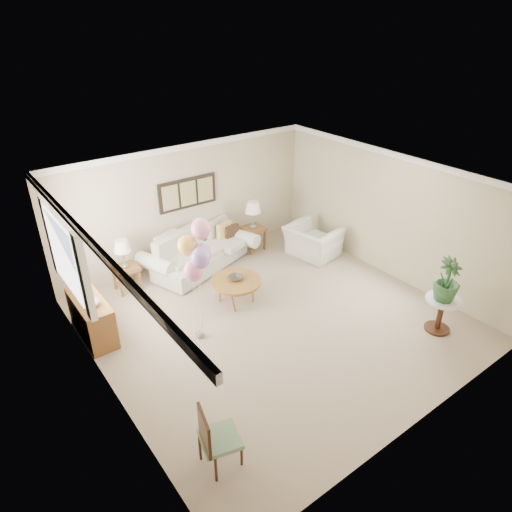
# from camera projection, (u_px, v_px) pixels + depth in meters

# --- Properties ---
(ground_plane) EXTENTS (6.00, 6.00, 0.00)m
(ground_plane) POSITION_uv_depth(u_px,v_px,m) (274.00, 320.00, 8.30)
(ground_plane) COLOR tan
(room_shell) EXTENTS (6.04, 6.04, 2.60)m
(room_shell) POSITION_uv_depth(u_px,v_px,m) (267.00, 240.00, 7.53)
(room_shell) COLOR #CAB992
(room_shell) RESTS_ON ground
(wall_art_triptych) EXTENTS (1.35, 0.06, 0.65)m
(wall_art_triptych) POSITION_uv_depth(u_px,v_px,m) (188.00, 193.00, 9.65)
(wall_art_triptych) COLOR black
(wall_art_triptych) RESTS_ON ground
(sofa) EXTENTS (2.68, 1.56, 0.89)m
(sofa) POSITION_uv_depth(u_px,v_px,m) (200.00, 252.00, 9.85)
(sofa) COLOR silver
(sofa) RESTS_ON ground
(end_table_left) EXTENTS (0.48, 0.44, 0.53)m
(end_table_left) POSITION_uv_depth(u_px,v_px,m) (126.00, 271.00, 8.99)
(end_table_left) COLOR brown
(end_table_left) RESTS_ON ground
(end_table_right) EXTENTS (0.51, 0.46, 0.55)m
(end_table_right) POSITION_uv_depth(u_px,v_px,m) (253.00, 231.00, 10.55)
(end_table_right) COLOR brown
(end_table_right) RESTS_ON ground
(lamp_left) EXTENTS (0.33, 0.33, 0.58)m
(lamp_left) POSITION_uv_depth(u_px,v_px,m) (122.00, 247.00, 8.73)
(lamp_left) COLOR gray
(lamp_left) RESTS_ON end_table_left
(lamp_right) EXTENTS (0.36, 0.36, 0.63)m
(lamp_right) POSITION_uv_depth(u_px,v_px,m) (253.00, 208.00, 10.28)
(lamp_right) COLOR gray
(lamp_right) RESTS_ON end_table_right
(coffee_table) EXTENTS (0.97, 0.97, 0.49)m
(coffee_table) POSITION_uv_depth(u_px,v_px,m) (236.00, 282.00, 8.60)
(coffee_table) COLOR olive
(coffee_table) RESTS_ON ground
(decor_bowl) EXTENTS (0.32, 0.32, 0.07)m
(decor_bowl) POSITION_uv_depth(u_px,v_px,m) (236.00, 278.00, 8.59)
(decor_bowl) COLOR #332B26
(decor_bowl) RESTS_ON coffee_table
(armchair) EXTENTS (1.12, 1.23, 0.71)m
(armchair) POSITION_uv_depth(u_px,v_px,m) (312.00, 241.00, 10.32)
(armchair) COLOR silver
(armchair) RESTS_ON ground
(side_table) EXTENTS (0.60, 0.60, 0.65)m
(side_table) POSITION_uv_depth(u_px,v_px,m) (442.00, 307.00, 7.83)
(side_table) COLOR silver
(side_table) RESTS_ON ground
(potted_plant) EXTENTS (0.46, 0.46, 0.77)m
(potted_plant) POSITION_uv_depth(u_px,v_px,m) (447.00, 280.00, 7.55)
(potted_plant) COLOR #244720
(potted_plant) RESTS_ON side_table
(accent_chair) EXTENTS (0.56, 0.56, 0.95)m
(accent_chair) POSITION_uv_depth(u_px,v_px,m) (215.00, 437.00, 5.44)
(accent_chair) COLOR gray
(accent_chair) RESTS_ON ground
(credenza) EXTENTS (0.46, 1.20, 0.74)m
(credenza) POSITION_uv_depth(u_px,v_px,m) (92.00, 318.00, 7.74)
(credenza) COLOR brown
(credenza) RESTS_ON ground
(vase_white) EXTENTS (0.21, 0.21, 0.20)m
(vase_white) POSITION_uv_depth(u_px,v_px,m) (93.00, 301.00, 7.35)
(vase_white) COLOR #B0B3C6
(vase_white) RESTS_ON credenza
(vase_sage) EXTENTS (0.21, 0.21, 0.19)m
(vase_sage) POSITION_uv_depth(u_px,v_px,m) (84.00, 289.00, 7.67)
(vase_sage) COLOR silver
(vase_sage) RESTS_ON credenza
(balloon_cluster) EXTENTS (0.58, 0.58, 2.17)m
(balloon_cluster) POSITION_uv_depth(u_px,v_px,m) (197.00, 252.00, 7.10)
(balloon_cluster) COLOR gray
(balloon_cluster) RESTS_ON ground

